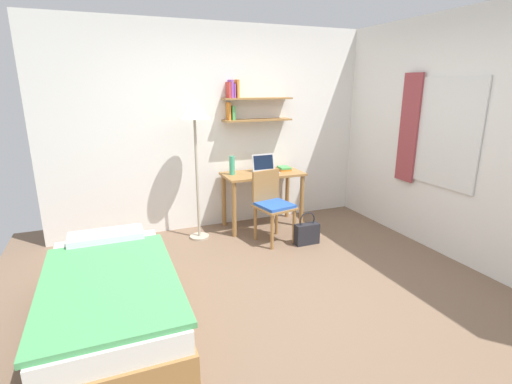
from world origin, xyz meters
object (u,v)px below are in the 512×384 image
Objects in this scene: desk_chair at (272,203)px; standing_lamp at (194,118)px; desk at (263,183)px; laptop at (265,168)px; book_stack at (284,168)px; handbag at (307,233)px; water_bottle at (232,165)px; bed at (112,300)px.

standing_lamp is at bearing 153.61° from desk_chair.
desk is 1.22× the size of desk_chair.
laptop reaches higher than book_stack.
desk is at bearing 108.61° from handbag.
handbag is at bearing -95.15° from book_stack.
desk_chair is at bearing -103.91° from laptop.
water_bottle is 1.19× the size of book_stack.
desk is 1.26m from standing_lamp.
standing_lamp reaches higher than desk.
standing_lamp reaches higher than bed.
desk_chair is at bearing 31.45° from bed.
desk_chair reaches higher than bed.
water_bottle reaches higher than book_stack.
water_bottle reaches higher than desk_chair.
desk is 2.59× the size of handbag.
water_bottle is at bearing 177.73° from laptop.
laptop is at bearing -2.27° from water_bottle.
handbag is (0.66, -0.82, -0.72)m from water_bottle.
standing_lamp reaches higher than desk_chair.
bed reaches higher than handbag.
desk_chair is (-0.08, -0.49, -0.12)m from desk.
standing_lamp is at bearing -174.60° from desk.
handbag is (0.21, -0.80, -0.66)m from laptop.
book_stack is at bearing 5.73° from standing_lamp.
desk_chair reaches higher than book_stack.
laptop is at bearing 39.84° from bed.
laptop is at bearing 7.53° from standing_lamp.
standing_lamp is at bearing -174.27° from book_stack.
handbag is (1.15, -0.68, -1.34)m from standing_lamp.
desk is 4.35× the size of water_bottle.
desk_chair is 4.23× the size of book_stack.
water_bottle is (-0.40, 0.06, 0.26)m from desk.
standing_lamp is 7.06× the size of water_bottle.
desk_chair is 0.55m from handbag.
laptop reaches higher than bed.
standing_lamp reaches higher than book_stack.
desk is 0.62× the size of standing_lamp.
handbag is at bearing -71.39° from desk.
desk is 0.49m from water_bottle.
book_stack is (0.33, 0.04, 0.17)m from desk.
standing_lamp is 1.42m from book_stack.
water_bottle reaches higher than bed.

